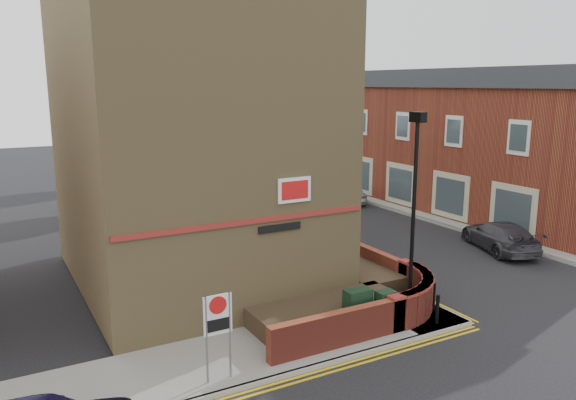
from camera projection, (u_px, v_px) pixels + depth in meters
The scene contains 27 objects.
ground at pixel (393, 347), 15.68m from camera, with size 120.00×120.00×0.00m, color black.
pavement_corner at pixel (257, 351), 15.30m from camera, with size 13.00×3.00×0.12m, color gray.
pavement_main at pixel (231, 218), 30.32m from camera, with size 2.00×32.00×0.12m, color gray.
pavement_far at pixel (424, 208), 32.97m from camera, with size 4.00×40.00×0.12m, color gray.
kerb_side at pixel (283, 376), 14.01m from camera, with size 13.00×0.15×0.12m, color gray.
kerb_main_near at pixel (248, 216), 30.80m from camera, with size 0.15×32.00×0.12m, color gray.
kerb_main_far at pixel (398, 211), 32.02m from camera, with size 0.15×40.00×0.12m, color gray.
yellow_lines_side at pixel (288, 382), 13.81m from camera, with size 13.00×0.28×0.01m, color gold.
yellow_lines_main at pixel (252, 217), 30.93m from camera, with size 0.28×32.00×0.01m, color gold.
corner_building at pixel (192, 112), 19.92m from camera, with size 8.95×10.40×13.60m.
garden_wall at pixel (342, 315), 17.82m from camera, with size 6.80×6.00×1.20m, color maroon, non-canonical shape.
lamppost at pixel (413, 216), 16.79m from camera, with size 0.25×0.50×6.30m.
utility_cabinet_large at pixel (357, 309), 16.51m from camera, with size 0.80×0.45×1.20m, color black.
utility_cabinet_small at pixel (385, 309), 16.64m from camera, with size 0.55×0.40×1.10m, color black.
bollard_near at pixel (437, 309), 16.86m from camera, with size 0.11×0.11×0.90m, color black.
bollard_far at pixel (434, 297), 17.83m from camera, with size 0.11×0.11×0.90m, color black.
zone_sign at pixel (218, 322), 13.40m from camera, with size 0.72×0.07×2.20m.
far_terrace at pixel (402, 133), 36.29m from camera, with size 5.40×30.40×8.00m.
far_terrace_cream at pixel (259, 117), 54.28m from camera, with size 5.40×12.40×8.00m.
tree_near at pixel (245, 135), 27.70m from camera, with size 3.64×3.65×6.70m.
tree_mid at pixel (191, 117), 34.45m from camera, with size 4.03×4.03×7.42m.
tree_far at pixel (154, 115), 41.36m from camera, with size 3.81×3.81×7.00m.
traffic_light_assembly at pixel (183, 151), 37.67m from camera, with size 0.20×0.16×4.20m.
silver_car_near at pixel (260, 204), 30.67m from camera, with size 1.63×4.68×1.54m, color #AEB1B6.
red_car_main at pixel (247, 200), 32.18m from camera, with size 2.16×4.69×1.30m, color maroon.
grey_car_far at pixel (500, 236), 24.65m from camera, with size 1.82×4.47×1.30m, color #333238.
silver_car_far at pixel (349, 192), 34.71m from camera, with size 1.50×3.73×1.27m, color #A6A9AE.
Camera 1 is at (-9.60, -11.27, 7.23)m, focal length 35.00 mm.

